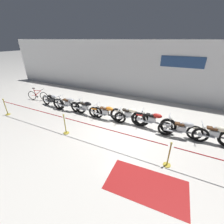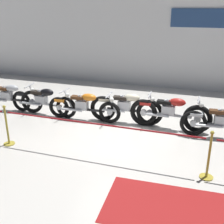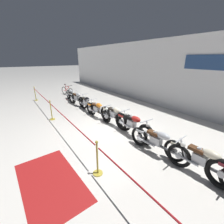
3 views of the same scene
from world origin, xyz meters
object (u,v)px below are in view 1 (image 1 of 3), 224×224
at_px(motorcycle_silver_1, 69,104).
at_px(stanchion_mid_right, 168,158).
at_px(stanchion_mid_left, 65,127).
at_px(motorcycle_cream_7, 215,134).
at_px(motorcycle_orange_3, 107,113).
at_px(motorcycle_cream_4, 129,116).
at_px(stanchion_far_left, 80,124).
at_px(motorcycle_silver_6, 183,130).
at_px(floor_banner, 146,185).
at_px(motorcycle_black_2, 86,108).
at_px(bicycle, 38,95).
at_px(motorcycle_red_5, 153,121).
at_px(motorcycle_silver_0, 53,100).

bearing_deg(motorcycle_silver_1, stanchion_mid_right, -18.11).
bearing_deg(stanchion_mid_left, motorcycle_cream_7, 19.30).
height_order(motorcycle_orange_3, motorcycle_cream_4, motorcycle_cream_4).
distance_m(stanchion_far_left, stanchion_mid_right, 3.88).
bearing_deg(motorcycle_silver_1, motorcycle_cream_7, 1.40).
bearing_deg(motorcycle_silver_6, floor_banner, -104.48).
height_order(motorcycle_silver_1, motorcycle_cream_4, motorcycle_cream_4).
distance_m(motorcycle_black_2, bicycle, 4.76).
relative_size(motorcycle_black_2, stanchion_mid_right, 2.26).
bearing_deg(motorcycle_silver_1, motorcycle_black_2, 2.31).
xyz_separation_m(motorcycle_black_2, motorcycle_orange_3, (1.44, -0.05, -0.01)).
distance_m(motorcycle_cream_4, stanchion_mid_left, 3.35).
height_order(motorcycle_black_2, floor_banner, motorcycle_black_2).
relative_size(motorcycle_orange_3, bicycle, 1.41).
distance_m(stanchion_far_left, stanchion_mid_left, 1.03).
height_order(motorcycle_silver_6, stanchion_mid_left, stanchion_mid_left).
bearing_deg(stanchion_far_left, motorcycle_red_5, 38.61).
height_order(bicycle, floor_banner, bicycle).
bearing_deg(motorcycle_silver_1, floor_banner, -28.97).
bearing_deg(motorcycle_cream_7, stanchion_far_left, -157.69).
height_order(motorcycle_cream_7, bicycle, bicycle).
relative_size(motorcycle_silver_0, motorcycle_cream_4, 0.96).
bearing_deg(motorcycle_silver_6, stanchion_far_left, -154.09).
distance_m(motorcycle_silver_1, bicycle, 3.50).
bearing_deg(motorcycle_cream_7, motorcycle_red_5, -179.53).
height_order(motorcycle_silver_1, floor_banner, motorcycle_silver_1).
height_order(motorcycle_orange_3, bicycle, bicycle).
distance_m(stanchion_mid_right, floor_banner, 1.31).
bearing_deg(motorcycle_cream_7, motorcycle_silver_1, -178.60).
bearing_deg(motorcycle_red_5, stanchion_far_left, -141.39).
bearing_deg(motorcycle_black_2, stanchion_mid_left, -83.20).
bearing_deg(motorcycle_silver_6, motorcycle_silver_0, 179.24).
bearing_deg(motorcycle_cream_7, floor_banner, -121.81).
distance_m(motorcycle_silver_1, floor_banner, 6.71).
xyz_separation_m(motorcycle_cream_4, motorcycle_red_5, (1.30, -0.03, 0.00)).
xyz_separation_m(motorcycle_silver_0, motorcycle_cream_4, (5.46, 0.11, 0.01)).
xyz_separation_m(motorcycle_cream_7, stanchion_mid_right, (-1.66, -2.26, -0.12)).
xyz_separation_m(stanchion_far_left, floor_banner, (3.39, -1.17, -0.76)).
distance_m(motorcycle_orange_3, bicycle, 6.20).
height_order(motorcycle_silver_0, stanchion_mid_left, stanchion_mid_left).
relative_size(motorcycle_black_2, motorcycle_red_5, 1.03).
bearing_deg(motorcycle_orange_3, stanchion_far_left, -96.59).
distance_m(motorcycle_black_2, motorcycle_orange_3, 1.44).
relative_size(motorcycle_cream_7, floor_banner, 0.90).
bearing_deg(stanchion_far_left, floor_banner, -19.12).
height_order(motorcycle_silver_6, motorcycle_cream_7, motorcycle_silver_6).
height_order(motorcycle_orange_3, stanchion_mid_left, stanchion_mid_left).
distance_m(motorcycle_silver_1, stanchion_far_left, 3.24).
distance_m(stanchion_mid_left, stanchion_mid_right, 4.80).
xyz_separation_m(stanchion_far_left, stanchion_mid_left, (-0.95, -0.00, -0.41)).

